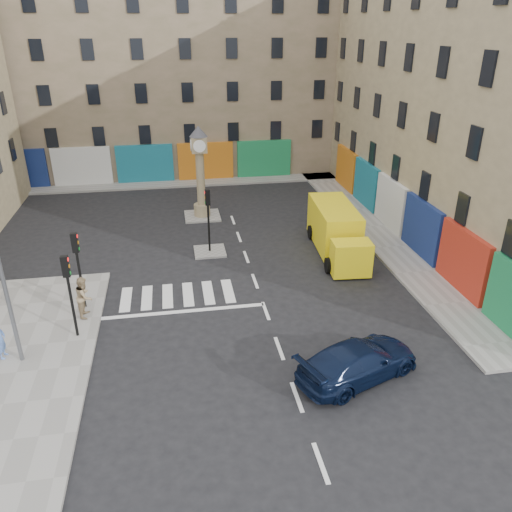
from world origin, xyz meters
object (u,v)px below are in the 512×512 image
object	(u,v)px
traffic_light_island	(208,211)
traffic_light_left_far	(77,259)
traffic_light_left_near	(68,284)
pedestrian_tan	(84,297)
navy_sedan	(358,361)
clock_pillar	(200,167)
yellow_van	(337,231)
pedestrian_blue	(0,340)

from	to	relation	value
traffic_light_island	traffic_light_left_far	bearing A→B (deg)	-139.40
traffic_light_left_near	pedestrian_tan	distance (m)	2.21
navy_sedan	traffic_light_left_far	bearing A→B (deg)	35.66
traffic_light_left_far	traffic_light_island	bearing A→B (deg)	40.60
traffic_light_island	navy_sedan	xyz separation A→B (m)	(4.52, -12.26, -1.86)
clock_pillar	navy_sedan	distance (m)	19.02
traffic_light_island	yellow_van	bearing A→B (deg)	-8.21
traffic_light_island	pedestrian_blue	world-z (taller)	traffic_light_island
traffic_light_left_near	clock_pillar	bearing A→B (deg)	65.45
clock_pillar	pedestrian_blue	world-z (taller)	clock_pillar
clock_pillar	navy_sedan	world-z (taller)	clock_pillar
navy_sedan	clock_pillar	bearing A→B (deg)	-8.05
traffic_light_left_near	clock_pillar	distance (m)	15.19
traffic_light_left_far	pedestrian_blue	world-z (taller)	traffic_light_left_far
traffic_light_left_far	pedestrian_blue	xyz separation A→B (m)	(-2.64, -3.49, -1.67)
clock_pillar	navy_sedan	xyz separation A→B (m)	(4.52, -18.26, -2.82)
traffic_light_left_near	traffic_light_left_far	distance (m)	2.40
traffic_light_left_far	clock_pillar	bearing A→B (deg)	61.06
traffic_light_left_near	pedestrian_blue	xyz separation A→B (m)	(-2.64, -1.09, -1.67)
traffic_light_left_near	clock_pillar	xyz separation A→B (m)	(6.30, 13.80, 0.93)
traffic_light_island	pedestrian_blue	bearing A→B (deg)	-135.19
traffic_light_left_near	navy_sedan	distance (m)	11.86
yellow_van	pedestrian_tan	distance (m)	14.36
traffic_light_island	yellow_van	size ratio (longest dim) A/B	0.51
traffic_light_island	yellow_van	distance (m)	7.49
traffic_light_left_near	traffic_light_left_far	bearing A→B (deg)	90.00
clock_pillar	pedestrian_tan	distance (m)	13.86
traffic_light_left_far	traffic_light_island	world-z (taller)	traffic_light_left_far
traffic_light_left_near	yellow_van	bearing A→B (deg)	26.39
navy_sedan	pedestrian_tan	bearing A→B (deg)	38.36
pedestrian_blue	traffic_light_island	bearing A→B (deg)	-41.43
traffic_light_island	clock_pillar	size ratio (longest dim) A/B	0.61
traffic_light_island	pedestrian_tan	bearing A→B (deg)	-134.57
traffic_light_left_far	clock_pillar	size ratio (longest dim) A/B	0.61
traffic_light_island	clock_pillar	distance (m)	6.07
traffic_light_island	clock_pillar	bearing A→B (deg)	90.00
traffic_light_left_near	traffic_light_island	bearing A→B (deg)	51.07
yellow_van	pedestrian_blue	bearing A→B (deg)	-150.14
traffic_light_island	navy_sedan	bearing A→B (deg)	-69.76
traffic_light_island	clock_pillar	world-z (taller)	clock_pillar
traffic_light_left_far	navy_sedan	size ratio (longest dim) A/B	0.74
yellow_van	pedestrian_blue	distance (m)	18.04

